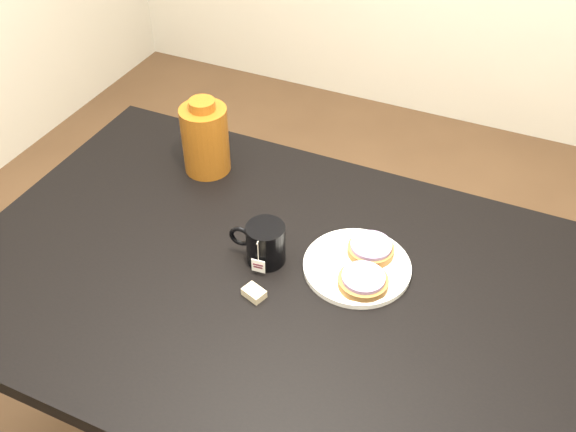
% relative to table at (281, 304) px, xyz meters
% --- Properties ---
extents(table, '(1.40, 0.90, 0.75)m').
position_rel_table_xyz_m(table, '(0.00, 0.00, 0.00)').
color(table, black).
rests_on(table, ground_plane).
extents(plate, '(0.23, 0.23, 0.02)m').
position_rel_table_xyz_m(plate, '(0.14, 0.09, 0.09)').
color(plate, white).
rests_on(plate, table).
extents(bagel_back, '(0.12, 0.12, 0.03)m').
position_rel_table_xyz_m(bagel_back, '(0.15, 0.14, 0.11)').
color(bagel_back, brown).
rests_on(bagel_back, plate).
extents(bagel_front, '(0.12, 0.12, 0.03)m').
position_rel_table_xyz_m(bagel_front, '(0.17, 0.04, 0.11)').
color(bagel_front, brown).
rests_on(bagel_front, plate).
extents(mug, '(0.13, 0.10, 0.09)m').
position_rel_table_xyz_m(mug, '(-0.06, 0.04, 0.13)').
color(mug, black).
rests_on(mug, table).
extents(teabag_pouch, '(0.05, 0.04, 0.02)m').
position_rel_table_xyz_m(teabag_pouch, '(-0.03, -0.07, 0.09)').
color(teabag_pouch, '#C6B793').
rests_on(teabag_pouch, table).
extents(bagel_package, '(0.14, 0.14, 0.20)m').
position_rel_table_xyz_m(bagel_package, '(-0.34, 0.28, 0.18)').
color(bagel_package, '#5D2E0C').
rests_on(bagel_package, table).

